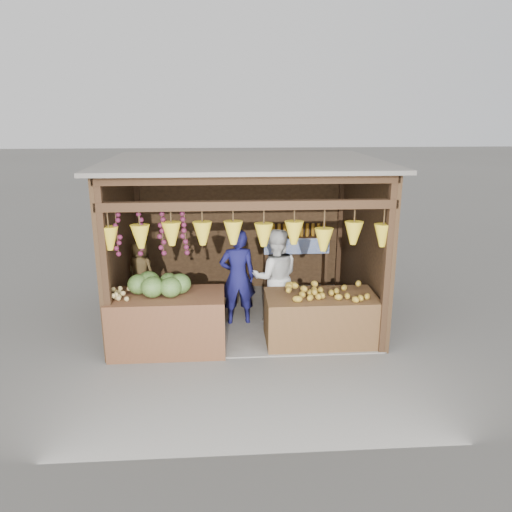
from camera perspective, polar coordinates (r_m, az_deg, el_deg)
The scene contains 12 objects.
ground at distance 8.62m, azimuth -1.31°, elevation -6.92°, with size 80.00×80.00×0.00m, color #514F49.
stall_structure at distance 8.07m, azimuth -1.61°, elevation 3.89°, with size 4.30×3.30×2.66m.
back_shelf at distance 9.64m, azimuth 4.55°, elevation 1.07°, with size 1.25×0.32×1.32m.
counter_left at distance 7.45m, azimuth -10.02°, elevation -7.48°, with size 1.66×0.85×0.85m, color #53301B.
counter_right at distance 7.66m, azimuth 7.36°, elevation -7.11°, with size 1.65×0.85×0.75m, color #4B3319.
stool at distance 8.85m, azimuth -12.75°, elevation -5.72°, with size 0.30×0.30×0.28m, color black.
man_standing at distance 8.09m, azimuth -2.11°, elevation -2.43°, with size 0.59×0.38×1.61m, color #161550.
woman_standing at distance 8.10m, azimuth 2.24°, elevation -2.43°, with size 0.78×0.61×1.60m, color silver.
vendor_seated at distance 8.63m, azimuth -13.02°, elevation -1.65°, with size 0.51×0.33×1.04m, color brown.
melon_pile at distance 7.27m, azimuth -10.77°, elevation -3.16°, with size 1.00×0.50×0.32m, color #1D4713, non-canonical shape.
tanfruit_pile at distance 7.31m, azimuth -15.26°, elevation -4.14°, with size 0.34×0.40×0.13m, color tan, non-canonical shape.
mango_pile at distance 7.43m, azimuth 7.83°, elevation -3.85°, with size 1.40×0.64×0.22m, color orange, non-canonical shape.
Camera 1 is at (-0.34, -7.92, 3.40)m, focal length 35.00 mm.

